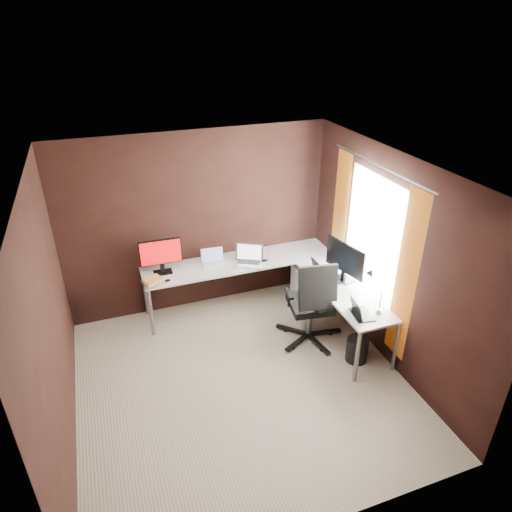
% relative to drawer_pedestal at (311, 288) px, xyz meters
% --- Properties ---
extents(room, '(3.60, 3.60, 2.50)m').
position_rel_drawer_pedestal_xyz_m(room, '(-1.09, -1.08, 0.98)').
color(room, beige).
rests_on(room, ground).
extents(desk, '(2.65, 2.25, 0.73)m').
position_rel_drawer_pedestal_xyz_m(desk, '(-0.59, -0.11, 0.38)').
color(desk, white).
rests_on(desk, ground).
extents(drawer_pedestal, '(0.42, 0.50, 0.60)m').
position_rel_drawer_pedestal_xyz_m(drawer_pedestal, '(0.00, 0.00, 0.00)').
color(drawer_pedestal, white).
rests_on(drawer_pedestal, ground).
extents(monitor_left, '(0.55, 0.16, 0.47)m').
position_rel_drawer_pedestal_xyz_m(monitor_left, '(-2.00, 0.41, 0.70)').
color(monitor_left, black).
rests_on(monitor_left, desk).
extents(monitor_right, '(0.22, 0.63, 0.52)m').
position_rel_drawer_pedestal_xyz_m(monitor_right, '(0.14, -0.59, 0.73)').
color(monitor_right, black).
rests_on(monitor_right, desk).
extents(laptop_white, '(0.32, 0.24, 0.20)m').
position_rel_drawer_pedestal_xyz_m(laptop_white, '(-1.31, 0.41, 0.48)').
color(laptop_white, white).
rests_on(laptop_white, desk).
extents(laptop_silver, '(0.46, 0.41, 0.25)m').
position_rel_drawer_pedestal_xyz_m(laptop_silver, '(-0.85, 0.27, 0.48)').
color(laptop_silver, silver).
rests_on(laptop_silver, desk).
extents(laptop_black_big, '(0.28, 0.39, 0.25)m').
position_rel_drawer_pedestal_xyz_m(laptop_black_big, '(-0.08, -0.47, 0.48)').
color(laptop_black_big, black).
rests_on(laptop_black_big, desk).
extents(laptop_black_small, '(0.25, 0.32, 0.20)m').
position_rel_drawer_pedestal_xyz_m(laptop_black_small, '(-0.07, -1.33, 0.47)').
color(laptop_black_small, black).
rests_on(laptop_black_small, desk).
extents(book_stack, '(0.29, 0.26, 0.08)m').
position_rel_drawer_pedestal_xyz_m(book_stack, '(-2.16, 0.15, 0.47)').
color(book_stack, tan).
rests_on(book_stack, desk).
extents(mouse_left, '(0.09, 0.07, 0.03)m').
position_rel_drawer_pedestal_xyz_m(mouse_left, '(-1.98, 0.15, 0.45)').
color(mouse_left, black).
rests_on(mouse_left, desk).
extents(mouse_corner, '(0.10, 0.07, 0.03)m').
position_rel_drawer_pedestal_xyz_m(mouse_corner, '(-0.62, 0.22, 0.45)').
color(mouse_corner, black).
rests_on(mouse_corner, desk).
extents(desk_lamp, '(0.18, 0.21, 0.53)m').
position_rel_drawer_pedestal_xyz_m(desk_lamp, '(0.10, -1.30, 0.76)').
color(desk_lamp, slate).
rests_on(desk_lamp, desk).
extents(office_chair, '(0.67, 0.68, 1.19)m').
position_rel_drawer_pedestal_xyz_m(office_chair, '(-0.35, -0.70, 0.05)').
color(office_chair, black).
rests_on(office_chair, ground).
extents(wastebasket, '(0.35, 0.35, 0.30)m').
position_rel_drawer_pedestal_xyz_m(wastebasket, '(0.02, -1.25, -0.15)').
color(wastebasket, black).
rests_on(wastebasket, ground).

